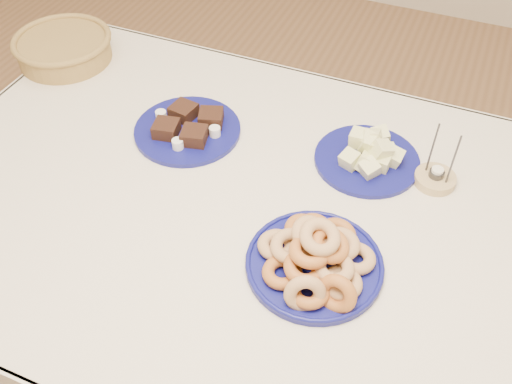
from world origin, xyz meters
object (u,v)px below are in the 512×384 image
at_px(melon_plate, 370,155).
at_px(brownie_plate, 188,128).
at_px(wicker_basket, 63,47).
at_px(donut_platter, 316,259).
at_px(dining_table, 264,237).
at_px(candle_holder, 435,178).

relative_size(melon_plate, brownie_plate, 0.90).
bearing_deg(wicker_basket, brownie_plate, -18.13).
bearing_deg(brownie_plate, wicker_basket, 161.87).
relative_size(donut_platter, wicker_basket, 0.99).
height_order(dining_table, donut_platter, donut_platter).
distance_m(dining_table, brownie_plate, 0.35).
height_order(dining_table, wicker_basket, wicker_basket).
bearing_deg(brownie_plate, candle_holder, 5.65).
distance_m(dining_table, donut_platter, 0.24).
bearing_deg(brownie_plate, donut_platter, -33.06).
relative_size(dining_table, wicker_basket, 4.83).
bearing_deg(brownie_plate, melon_plate, 8.52).
xyz_separation_m(donut_platter, wicker_basket, (-0.94, 0.45, 0.01)).
bearing_deg(dining_table, candle_holder, 34.21).
relative_size(melon_plate, wicker_basket, 0.81).
relative_size(dining_table, donut_platter, 4.86).
distance_m(brownie_plate, wicker_basket, 0.53).
bearing_deg(melon_plate, dining_table, -126.75).
height_order(melon_plate, brownie_plate, melon_plate).
xyz_separation_m(dining_table, brownie_plate, (-0.28, 0.17, 0.12)).
xyz_separation_m(donut_platter, brownie_plate, (-0.44, 0.29, -0.02)).
xyz_separation_m(brownie_plate, candle_holder, (0.62, 0.06, 0.00)).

